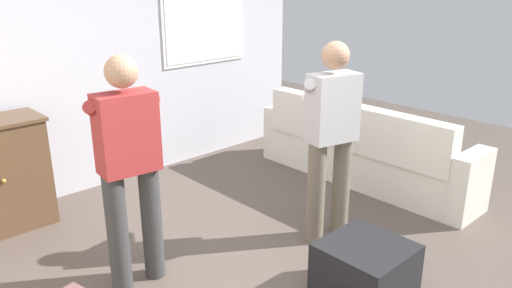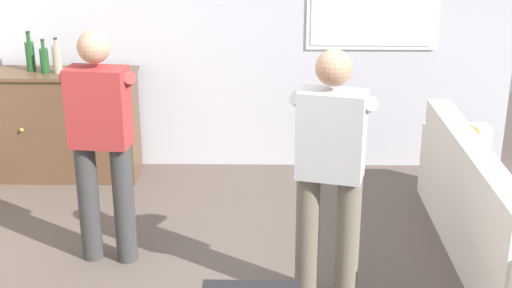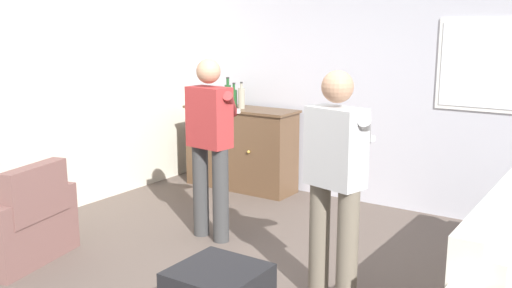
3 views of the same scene
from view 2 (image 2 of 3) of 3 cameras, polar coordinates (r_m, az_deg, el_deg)
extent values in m
cube|color=silver|center=(6.60, -2.08, 9.91)|extent=(5.20, 0.12, 2.80)
cube|color=silver|center=(6.56, 9.32, 11.30)|extent=(1.17, 0.02, 0.90)
cube|color=white|center=(6.56, 9.33, 11.29)|extent=(1.09, 0.03, 0.82)
cube|color=silver|center=(5.40, 18.44, -7.01)|extent=(0.55, 2.19, 0.42)
cube|color=silver|center=(5.16, 16.82, -2.63)|extent=(0.18, 2.19, 0.48)
cube|color=silver|center=(6.38, 15.55, -1.30)|extent=(0.55, 0.18, 0.64)
cube|color=orange|center=(5.97, 15.86, 0.02)|extent=(0.21, 0.42, 0.36)
cube|color=brown|center=(6.74, -15.36, 1.35)|extent=(1.38, 0.44, 0.97)
cube|color=brown|center=(6.60, -15.77, 5.45)|extent=(1.42, 0.48, 0.03)
sphere|color=#B79338|center=(6.60, -18.24, 1.07)|extent=(0.04, 0.04, 0.04)
sphere|color=#B79338|center=(6.44, -13.59, 1.08)|extent=(0.04, 0.04, 0.04)
cylinder|color=#1E4C23|center=(6.67, -17.61, 6.69)|extent=(0.08, 0.08, 0.26)
cylinder|color=#1E4C23|center=(6.63, -17.76, 8.11)|extent=(0.04, 0.04, 0.08)
cylinder|color=#262626|center=(6.62, -17.81, 8.52)|extent=(0.04, 0.04, 0.02)
cylinder|color=#1E4C23|center=(6.56, -16.57, 6.40)|extent=(0.08, 0.08, 0.22)
cylinder|color=#1E4C23|center=(6.53, -16.69, 7.61)|extent=(0.03, 0.03, 0.07)
cylinder|color=#262626|center=(6.52, -16.73, 7.97)|extent=(0.03, 0.03, 0.02)
cylinder|color=gray|center=(6.52, -15.62, 6.52)|extent=(0.08, 0.08, 0.24)
cylinder|color=gray|center=(6.48, -15.74, 7.81)|extent=(0.03, 0.03, 0.06)
cylinder|color=#262626|center=(6.48, -15.77, 8.13)|extent=(0.03, 0.03, 0.02)
cylinder|color=#383838|center=(5.23, -13.24, -4.56)|extent=(0.15, 0.15, 0.88)
cylinder|color=#383838|center=(5.15, -10.52, -4.77)|extent=(0.15, 0.15, 0.88)
cube|color=#9E2D2D|center=(4.93, -12.49, 2.88)|extent=(0.42, 0.26, 0.55)
sphere|color=tan|center=(4.83, -12.86, 7.58)|extent=(0.22, 0.22, 0.22)
cylinder|color=#9E2D2D|center=(5.09, -13.22, 4.64)|extent=(0.36, 0.38, 0.29)
cylinder|color=#9E2D2D|center=(5.01, -10.74, 4.59)|extent=(0.29, 0.42, 0.29)
cube|color=white|center=(5.22, -11.36, 4.20)|extent=(0.15, 0.06, 0.04)
cylinder|color=#6B6051|center=(4.62, 4.11, -7.50)|extent=(0.15, 0.15, 0.88)
cylinder|color=#6B6051|center=(4.59, 7.32, -7.86)|extent=(0.15, 0.15, 0.88)
cube|color=#B7B7B7|center=(4.32, 6.04, 0.72)|extent=(0.44, 0.31, 0.55)
sphere|color=tan|center=(4.19, 6.25, 6.07)|extent=(0.22, 0.22, 0.22)
cylinder|color=#B7B7B7|center=(4.45, 4.97, 2.86)|extent=(0.39, 0.35, 0.29)
cylinder|color=#B7B7B7|center=(4.42, 7.91, 2.61)|extent=(0.24, 0.44, 0.29)
cube|color=white|center=(4.61, 6.71, 2.31)|extent=(0.16, 0.08, 0.04)
camera|label=1|loc=(3.18, -56.63, 3.53)|focal=35.00mm
camera|label=3|loc=(2.23, 70.63, -10.20)|focal=40.00mm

